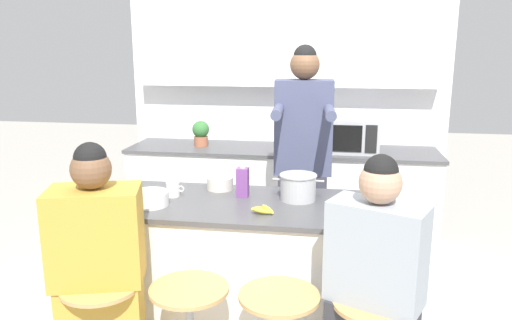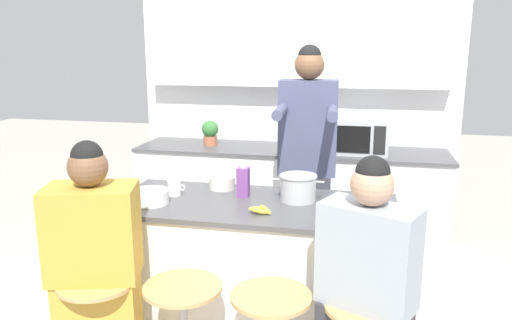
# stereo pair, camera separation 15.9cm
# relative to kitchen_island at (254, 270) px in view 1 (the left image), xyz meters

# --- Properties ---
(wall_back) EXTENTS (2.96, 0.22, 2.70)m
(wall_back) POSITION_rel_kitchen_island_xyz_m (0.00, 1.80, 1.09)
(wall_back) COLOR white
(wall_back) RESTS_ON ground_plane
(back_counter) EXTENTS (2.75, 0.62, 0.92)m
(back_counter) POSITION_rel_kitchen_island_xyz_m (0.00, 1.50, 0.01)
(back_counter) COLOR white
(back_counter) RESTS_ON ground_plane
(kitchen_island) EXTENTS (1.71, 0.75, 0.89)m
(kitchen_island) POSITION_rel_kitchen_island_xyz_m (0.00, 0.00, 0.00)
(kitchen_island) COLOR black
(kitchen_island) RESTS_ON ground_plane
(person_cooking) EXTENTS (0.44, 0.61, 1.83)m
(person_cooking) POSITION_rel_kitchen_island_xyz_m (0.25, 0.68, 0.47)
(person_cooking) COLOR #383842
(person_cooking) RESTS_ON ground_plane
(person_wrapped_blanket) EXTENTS (0.52, 0.40, 1.37)m
(person_wrapped_blanket) POSITION_rel_kitchen_island_xyz_m (-0.71, -0.63, 0.19)
(person_wrapped_blanket) COLOR gold
(person_wrapped_blanket) RESTS_ON ground_plane
(person_seated_near) EXTENTS (0.49, 0.40, 1.35)m
(person_seated_near) POSITION_rel_kitchen_island_xyz_m (0.68, -0.63, 0.16)
(person_seated_near) COLOR #333338
(person_seated_near) RESTS_ON ground_plane
(cooking_pot) EXTENTS (0.32, 0.23, 0.16)m
(cooking_pot) POSITION_rel_kitchen_island_xyz_m (0.26, 0.11, 0.52)
(cooking_pot) COLOR #B7BABC
(cooking_pot) RESTS_ON kitchen_island
(fruit_bowl) EXTENTS (0.23, 0.23, 0.08)m
(fruit_bowl) POSITION_rel_kitchen_island_xyz_m (-0.61, -0.14, 0.48)
(fruit_bowl) COLOR white
(fruit_bowl) RESTS_ON kitchen_island
(mixing_bowl_steel) EXTENTS (0.17, 0.17, 0.08)m
(mixing_bowl_steel) POSITION_rel_kitchen_island_xyz_m (-0.27, 0.26, 0.48)
(mixing_bowl_steel) COLOR silver
(mixing_bowl_steel) RESTS_ON kitchen_island
(coffee_cup_near) EXTENTS (0.12, 0.08, 0.10)m
(coffee_cup_near) POSITION_rel_kitchen_island_xyz_m (-0.53, 0.05, 0.49)
(coffee_cup_near) COLOR white
(coffee_cup_near) RESTS_ON kitchen_island
(banana_bunch) EXTENTS (0.15, 0.11, 0.05)m
(banana_bunch) POSITION_rel_kitchen_island_xyz_m (0.08, -0.18, 0.46)
(banana_bunch) COLOR yellow
(banana_bunch) RESTS_ON kitchen_island
(juice_carton) EXTENTS (0.07, 0.07, 0.20)m
(juice_carton) POSITION_rel_kitchen_island_xyz_m (-0.09, 0.12, 0.53)
(juice_carton) COLOR #7A428E
(juice_carton) RESTS_ON kitchen_island
(microwave) EXTENTS (0.53, 0.34, 0.29)m
(microwave) POSITION_rel_kitchen_island_xyz_m (0.58, 1.46, 0.61)
(microwave) COLOR #B2B5B7
(microwave) RESTS_ON back_counter
(potted_plant) EXTENTS (0.15, 0.15, 0.23)m
(potted_plant) POSITION_rel_kitchen_island_xyz_m (-0.74, 1.50, 0.59)
(potted_plant) COLOR #A86042
(potted_plant) RESTS_ON back_counter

